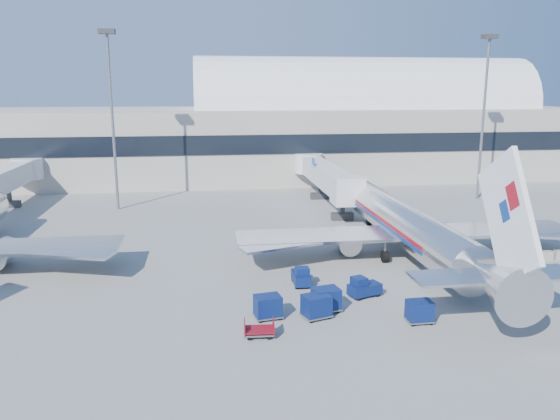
{
  "coord_description": "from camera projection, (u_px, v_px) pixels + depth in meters",
  "views": [
    {
      "loc": [
        -8.57,
        -42.13,
        15.44
      ],
      "look_at": [
        -1.89,
        6.0,
        4.62
      ],
      "focal_mm": 35.0,
      "sensor_mm": 36.0,
      "label": 1
    }
  ],
  "objects": [
    {
      "name": "jetbridge_mid",
      "position": [
        1.0,
        181.0,
        69.56
      ],
      "size": [
        4.4,
        27.5,
        6.25
      ],
      "color": "silver",
      "rests_on": "ground"
    },
    {
      "name": "cart_train_b",
      "position": [
        316.0,
        306.0,
        37.39
      ],
      "size": [
        2.25,
        1.96,
        1.67
      ],
      "rotation": [
        0.0,
        0.0,
        0.32
      ],
      "color": "#0A194C",
      "rests_on": "ground"
    },
    {
      "name": "mast_east",
      "position": [
        485.0,
        94.0,
        75.05
      ],
      "size": [
        2.0,
        1.2,
        22.6
      ],
      "color": "slate",
      "rests_on": "ground"
    },
    {
      "name": "cart_train_c",
      "position": [
        268.0,
        306.0,
        37.34
      ],
      "size": [
        2.07,
        1.71,
        1.63
      ],
      "rotation": [
        0.0,
        0.0,
        0.17
      ],
      "color": "#0A194C",
      "rests_on": "ground"
    },
    {
      "name": "terminal",
      "position": [
        175.0,
        135.0,
        95.89
      ],
      "size": [
        170.0,
        28.15,
        21.0
      ],
      "color": "#B2AA9E",
      "rests_on": "ground"
    },
    {
      "name": "mast_west",
      "position": [
        111.0,
        94.0,
        68.35
      ],
      "size": [
        2.0,
        1.2,
        22.6
      ],
      "color": "slate",
      "rests_on": "ground"
    },
    {
      "name": "barrier_mid",
      "position": [
        536.0,
        256.0,
        49.93
      ],
      "size": [
        3.0,
        0.55,
        0.9
      ],
      "primitive_type": "cube",
      "color": "#9E9E96",
      "rests_on": "ground"
    },
    {
      "name": "ground",
      "position": [
        312.0,
        279.0,
        45.24
      ],
      "size": [
        260.0,
        260.0,
        0.0
      ],
      "primitive_type": "plane",
      "color": "gray",
      "rests_on": "ground"
    },
    {
      "name": "tug_right",
      "position": [
        504.0,
        288.0,
        41.61
      ],
      "size": [
        2.24,
        1.47,
        1.34
      ],
      "rotation": [
        0.0,
        0.0,
        -0.23
      ],
      "color": "#0A194C",
      "rests_on": "ground"
    },
    {
      "name": "cart_solo_near",
      "position": [
        420.0,
        311.0,
        36.68
      ],
      "size": [
        1.76,
        1.36,
        1.53
      ],
      "rotation": [
        0.0,
        0.0,
        0.02
      ],
      "color": "#0A194C",
      "rests_on": "ground"
    },
    {
      "name": "cart_open_red",
      "position": [
        260.0,
        331.0,
        34.7
      ],
      "size": [
        2.0,
        1.46,
        0.51
      ],
      "rotation": [
        0.0,
        0.0,
        -0.06
      ],
      "color": "slate",
      "rests_on": "ground"
    },
    {
      "name": "ramp_worker",
      "position": [
        542.0,
        299.0,
        38.84
      ],
      "size": [
        0.43,
        0.6,
        1.54
      ],
      "primitive_type": "imported",
      "rotation": [
        0.0,
        0.0,
        1.69
      ],
      "color": "#E0FF1A",
      "rests_on": "ground"
    },
    {
      "name": "cart_solo_far",
      "position": [
        514.0,
        290.0,
        40.42
      ],
      "size": [
        1.88,
        1.46,
        1.62
      ],
      "rotation": [
        0.0,
        0.0,
        -0.03
      ],
      "color": "#0A194C",
      "rests_on": "ground"
    },
    {
      "name": "barrier_near",
      "position": [
        503.0,
        258.0,
        49.49
      ],
      "size": [
        3.0,
        0.55,
        0.9
      ],
      "primitive_type": "cube",
      "color": "#9E9E96",
      "rests_on": "ground"
    },
    {
      "name": "tug_lead",
      "position": [
        363.0,
        287.0,
        41.3
      ],
      "size": [
        2.74,
        1.97,
        1.61
      ],
      "rotation": [
        0.0,
        0.0,
        0.33
      ],
      "color": "#0A194C",
      "rests_on": "ground"
    },
    {
      "name": "tug_left",
      "position": [
        301.0,
        276.0,
        43.72
      ],
      "size": [
        1.25,
        2.49,
        1.62
      ],
      "rotation": [
        0.0,
        0.0,
        1.57
      ],
      "color": "#0A194C",
      "rests_on": "ground"
    },
    {
      "name": "airliner_main",
      "position": [
        410.0,
        227.0,
        50.3
      ],
      "size": [
        32.0,
        37.26,
        12.07
      ],
      "color": "silver",
      "rests_on": "ground"
    },
    {
      "name": "jetbridge_near",
      "position": [
        323.0,
        174.0,
        75.19
      ],
      "size": [
        4.4,
        27.5,
        6.25
      ],
      "color": "silver",
      "rests_on": "ground"
    },
    {
      "name": "cart_train_a",
      "position": [
        326.0,
        299.0,
        38.52
      ],
      "size": [
        2.19,
        1.83,
        1.7
      ],
      "rotation": [
        0.0,
        0.0,
        0.2
      ],
      "color": "#0A194C",
      "rests_on": "ground"
    }
  ]
}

